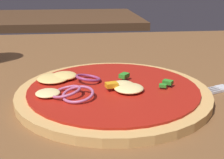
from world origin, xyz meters
name	(u,v)px	position (x,y,z in m)	size (l,w,h in m)	color
dining_table	(131,98)	(0.00, 0.00, 0.02)	(1.20, 1.04, 0.03)	brown
pizza	(111,91)	(-0.03, -0.03, 0.04)	(0.29, 0.29, 0.03)	tan
background_table	(48,19)	(-0.23, 1.03, 0.02)	(0.88, 0.61, 0.03)	#4C301C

